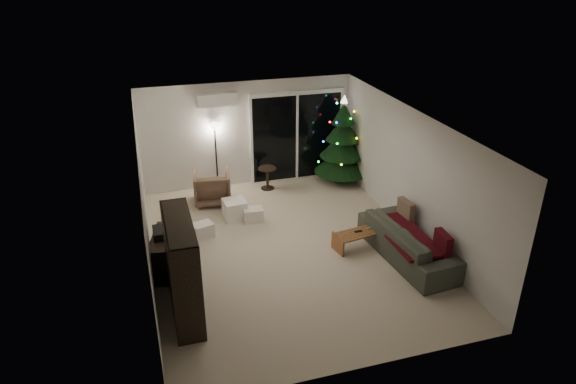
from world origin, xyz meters
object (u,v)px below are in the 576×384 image
bookshelf (169,270)px  armchair (212,187)px  christmas_tree (343,139)px  sofa (409,242)px  media_cabinet (166,253)px  coffee_table (365,239)px

bookshelf → armchair: bookshelf is taller
bookshelf → armchair: 3.95m
christmas_tree → bookshelf: bearing=-137.7°
sofa → media_cabinet: bearing=73.7°
media_cabinet → sofa: bearing=1.7°
armchair → sofa: size_ratio=0.36×
bookshelf → christmas_tree: christmas_tree is taller
bookshelf → sofa: bearing=29.0°
media_cabinet → sofa: 4.39m
bookshelf → media_cabinet: (0.00, 1.28, -0.46)m
media_cabinet → christmas_tree: 5.27m
christmas_tree → media_cabinet: bearing=-148.2°
coffee_table → christmas_tree: christmas_tree is taller
media_cabinet → christmas_tree: christmas_tree is taller
armchair → christmas_tree: size_ratio=0.38×
bookshelf → media_cabinet: bearing=113.7°
armchair → coffee_table: size_ratio=0.70×
media_cabinet → armchair: armchair is taller
media_cabinet → coffee_table: (3.68, -0.33, -0.15)m
media_cabinet → armchair: 2.74m
bookshelf → sofa: (4.30, 0.40, -0.46)m
bookshelf → media_cabinet: bookshelf is taller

